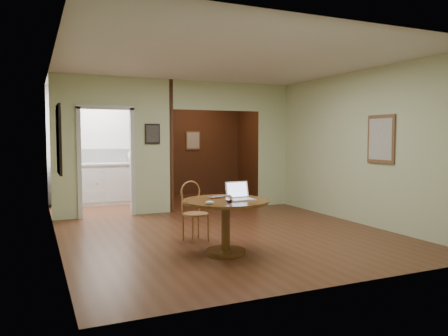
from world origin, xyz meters
name	(u,v)px	position (x,y,z in m)	size (l,w,h in m)	color
floor	(232,236)	(0.00, 0.00, 0.00)	(5.00, 5.00, 0.00)	#4E2716
room_shell	(151,149)	(-0.47, 3.10, 1.29)	(5.20, 7.50, 5.00)	silver
dining_table	(226,214)	(-0.49, -0.87, 0.53)	(1.14, 1.14, 0.71)	brown
chair	(193,208)	(-0.63, -0.01, 0.49)	(0.44, 0.44, 0.88)	#996236
open_laptop	(239,195)	(-0.31, -0.91, 0.77)	(0.34, 0.30, 0.23)	silver
closed_laptop	(220,197)	(-0.48, -0.67, 0.72)	(0.30, 0.19, 0.02)	silver
mouse	(210,203)	(-0.84, -1.16, 0.73)	(0.11, 0.06, 0.05)	silver
wine_glass	(229,199)	(-0.56, -1.11, 0.76)	(0.09, 0.09, 0.10)	white
pen	(231,203)	(-0.54, -1.13, 0.71)	(0.01, 0.01, 0.13)	#0D1060
kitchen_cabinet	(102,183)	(-1.35, 4.20, 0.47)	(2.06, 0.60, 0.94)	silver
grocery_bag	(134,156)	(-0.60, 4.20, 1.10)	(0.31, 0.27, 0.31)	beige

